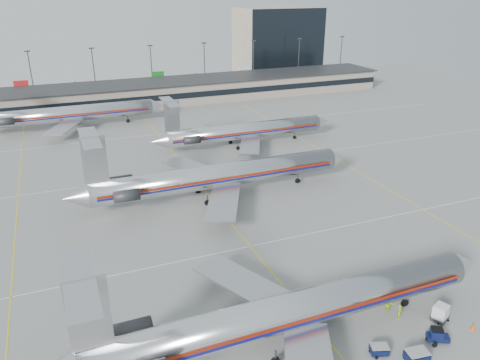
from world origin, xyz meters
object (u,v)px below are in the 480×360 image
jet_second_row (214,176)px  jet_foreground (284,313)px  uld_container (441,313)px  belt_loader (316,314)px

jet_second_row → jet_foreground: bearing=-98.2°
uld_container → belt_loader: belt_loader is taller
uld_container → belt_loader: size_ratio=0.52×
jet_foreground → uld_container: jet_foreground is taller
jet_foreground → belt_loader: (4.88, 1.84, -3.03)m
jet_foreground → jet_second_row: 35.76m
jet_second_row → belt_loader: size_ratio=12.18×
uld_container → jet_foreground: bearing=145.8°
jet_second_row → belt_loader: jet_second_row is taller
jet_foreground → belt_loader: size_ratio=11.65×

